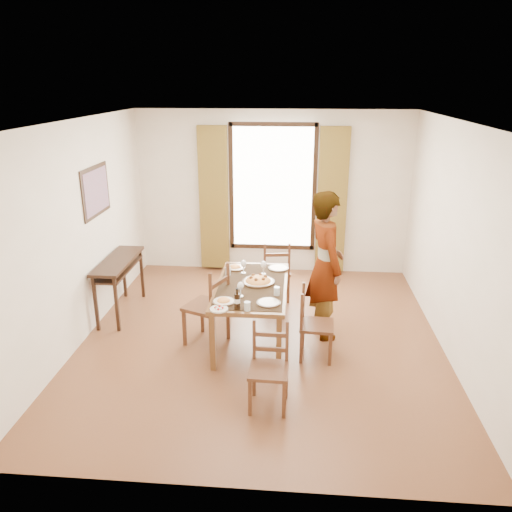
# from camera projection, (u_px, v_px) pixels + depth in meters

# --- Properties ---
(ground) EXTENTS (5.00, 5.00, 0.00)m
(ground) POSITION_uv_depth(u_px,v_px,m) (261.00, 338.00, 6.40)
(ground) COLOR #4B2517
(ground) RESTS_ON ground
(room_shell) EXTENTS (4.60, 5.10, 2.74)m
(room_shell) POSITION_uv_depth(u_px,v_px,m) (262.00, 220.00, 6.00)
(room_shell) COLOR white
(room_shell) RESTS_ON ground
(console_table) EXTENTS (0.38, 1.20, 0.80)m
(console_table) POSITION_uv_depth(u_px,v_px,m) (119.00, 267.00, 6.89)
(console_table) COLOR black
(console_table) RESTS_ON ground
(dining_table) EXTENTS (0.86, 1.59, 0.76)m
(dining_table) POSITION_uv_depth(u_px,v_px,m) (252.00, 290.00, 6.15)
(dining_table) COLOR brown
(dining_table) RESTS_ON ground
(chair_west) EXTENTS (0.60, 0.60, 1.04)m
(chair_west) POSITION_uv_depth(u_px,v_px,m) (209.00, 308.00, 6.14)
(chair_west) COLOR #56361C
(chair_west) RESTS_ON ground
(chair_north) EXTENTS (0.46, 0.46, 0.93)m
(chair_north) POSITION_uv_depth(u_px,v_px,m) (276.00, 272.00, 7.40)
(chair_north) COLOR #56361C
(chair_north) RESTS_ON ground
(chair_south) EXTENTS (0.40, 0.40, 0.88)m
(chair_south) POSITION_uv_depth(u_px,v_px,m) (269.00, 369.00, 4.97)
(chair_south) COLOR #56361C
(chair_south) RESTS_ON ground
(chair_east) EXTENTS (0.41, 0.41, 0.88)m
(chair_east) POSITION_uv_depth(u_px,v_px,m) (314.00, 326.00, 5.85)
(chair_east) COLOR #56361C
(chair_east) RESTS_ON ground
(man) EXTENTS (0.94, 0.83, 1.89)m
(man) POSITION_uv_depth(u_px,v_px,m) (326.00, 265.00, 6.23)
(man) COLOR gray
(man) RESTS_ON ground
(plate_sw) EXTENTS (0.27, 0.27, 0.05)m
(plate_sw) POSITION_uv_depth(u_px,v_px,m) (224.00, 300.00, 5.63)
(plate_sw) COLOR silver
(plate_sw) RESTS_ON dining_table
(plate_se) EXTENTS (0.27, 0.27, 0.05)m
(plate_se) POSITION_uv_depth(u_px,v_px,m) (269.00, 301.00, 5.60)
(plate_se) COLOR silver
(plate_se) RESTS_ON dining_table
(plate_nw) EXTENTS (0.27, 0.27, 0.05)m
(plate_nw) POSITION_uv_depth(u_px,v_px,m) (235.00, 266.00, 6.64)
(plate_nw) COLOR silver
(plate_nw) RESTS_ON dining_table
(plate_ne) EXTENTS (0.27, 0.27, 0.05)m
(plate_ne) POSITION_uv_depth(u_px,v_px,m) (278.00, 267.00, 6.63)
(plate_ne) COLOR silver
(plate_ne) RESTS_ON dining_table
(pasta_platter) EXTENTS (0.40, 0.40, 0.10)m
(pasta_platter) POSITION_uv_depth(u_px,v_px,m) (258.00, 279.00, 6.17)
(pasta_platter) COLOR #CB481A
(pasta_platter) RESTS_ON dining_table
(caprese_plate) EXTENTS (0.20, 0.20, 0.04)m
(caprese_plate) POSITION_uv_depth(u_px,v_px,m) (219.00, 308.00, 5.45)
(caprese_plate) COLOR silver
(caprese_plate) RESTS_ON dining_table
(wine_glass_a) EXTENTS (0.08, 0.08, 0.18)m
(wine_glass_a) POSITION_uv_depth(u_px,v_px,m) (241.00, 289.00, 5.76)
(wine_glass_a) COLOR white
(wine_glass_a) RESTS_ON dining_table
(wine_glass_b) EXTENTS (0.08, 0.08, 0.18)m
(wine_glass_b) POSITION_uv_depth(u_px,v_px,m) (263.00, 267.00, 6.43)
(wine_glass_b) COLOR white
(wine_glass_b) RESTS_ON dining_table
(wine_glass_c) EXTENTS (0.08, 0.08, 0.18)m
(wine_glass_c) POSITION_uv_depth(u_px,v_px,m) (243.00, 267.00, 6.46)
(wine_glass_c) COLOR white
(wine_glass_c) RESTS_ON dining_table
(tumbler_a) EXTENTS (0.07, 0.07, 0.10)m
(tumbler_a) POSITION_uv_depth(u_px,v_px,m) (277.00, 291.00, 5.81)
(tumbler_a) COLOR silver
(tumbler_a) RESTS_ON dining_table
(tumbler_b) EXTENTS (0.07, 0.07, 0.10)m
(tumbler_b) POSITION_uv_depth(u_px,v_px,m) (228.00, 271.00, 6.41)
(tumbler_b) COLOR silver
(tumbler_b) RESTS_ON dining_table
(tumbler_c) EXTENTS (0.07, 0.07, 0.10)m
(tumbler_c) POSITION_uv_depth(u_px,v_px,m) (247.00, 306.00, 5.43)
(tumbler_c) COLOR silver
(tumbler_c) RESTS_ON dining_table
(wine_bottle) EXTENTS (0.07, 0.07, 0.25)m
(wine_bottle) POSITION_uv_depth(u_px,v_px,m) (237.00, 299.00, 5.44)
(wine_bottle) COLOR black
(wine_bottle) RESTS_ON dining_table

